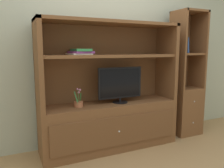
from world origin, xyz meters
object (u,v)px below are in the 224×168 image
(magazine_stack, at_px, (80,52))
(potted_plant, at_px, (78,103))
(tv_monitor, at_px, (120,84))
(media_console, at_px, (110,110))
(bookshelf_tall, at_px, (185,93))
(upright_book_row, at_px, (182,45))

(magazine_stack, bearing_deg, potted_plant, -145.38)
(tv_monitor, height_order, magazine_stack, magazine_stack)
(tv_monitor, bearing_deg, magazine_stack, 174.02)
(media_console, height_order, bookshelf_tall, bookshelf_tall)
(potted_plant, xyz_separation_m, bookshelf_tall, (1.68, 0.03, -0.03))
(tv_monitor, bearing_deg, media_console, 155.04)
(magazine_stack, bearing_deg, bookshelf_tall, 0.09)
(tv_monitor, bearing_deg, potted_plant, 177.69)
(tv_monitor, relative_size, potted_plant, 2.65)
(tv_monitor, distance_m, magazine_stack, 0.65)
(magazine_stack, xyz_separation_m, bookshelf_tall, (1.64, 0.00, -0.63))
(tv_monitor, xyz_separation_m, potted_plant, (-0.55, 0.02, -0.19))
(media_console, xyz_separation_m, upright_book_row, (1.15, -0.01, 0.84))
(potted_plant, height_order, upright_book_row, upright_book_row)
(magazine_stack, bearing_deg, media_console, 0.28)
(media_console, bearing_deg, magazine_stack, -179.72)
(magazine_stack, height_order, bookshelf_tall, bookshelf_tall)
(potted_plant, bearing_deg, tv_monitor, -2.31)
(media_console, distance_m, tv_monitor, 0.37)
(potted_plant, height_order, bookshelf_tall, bookshelf_tall)
(media_console, height_order, upright_book_row, media_console)
(potted_plant, bearing_deg, bookshelf_tall, 1.13)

